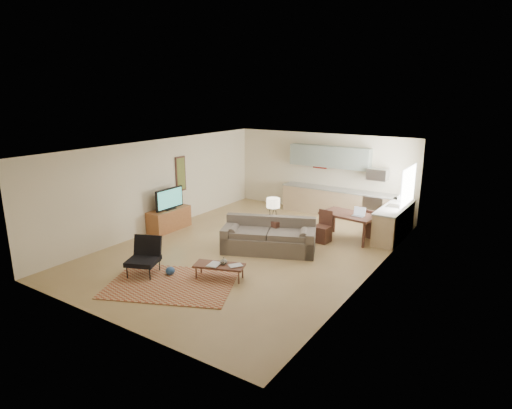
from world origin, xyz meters
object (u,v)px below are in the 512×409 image
Objects in this scene: sofa at (269,236)px; console_table at (273,232)px; tv_credenza at (169,219)px; dining_table at (348,227)px; armchair at (143,257)px; coffee_table at (219,271)px.

sofa is 0.52m from console_table.
console_table is (3.32, 0.55, 0.05)m from tv_credenza.
dining_table is (4.87, 2.09, 0.06)m from tv_credenza.
sofa reaches higher than tv_credenza.
sofa is 3.37× the size of console_table.
dining_table is (1.38, 2.03, -0.05)m from sofa.
armchair is at bearing -99.32° from console_table.
sofa is 1.78× the size of tv_credenza.
sofa is at bearing -116.05° from dining_table.
tv_credenza is 3.36m from console_table.
armchair is (-1.61, -2.83, -0.00)m from sofa.
sofa is at bearing 1.00° from tv_credenza.
armchair reaches higher than tv_credenza.
sofa reaches higher than coffee_table.
coffee_table is 1.52× the size of console_table.
dining_table is at bearing 35.63° from armchair.
coffee_table is at bearing 4.12° from armchair.
console_table is at bearing 43.83° from armchair.
coffee_table is at bearing -73.09° from console_table.
tv_credenza is 0.93× the size of dining_table.
dining_table is at bearing 23.21° from tv_credenza.
console_table is (-0.17, 0.49, -0.06)m from sofa.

